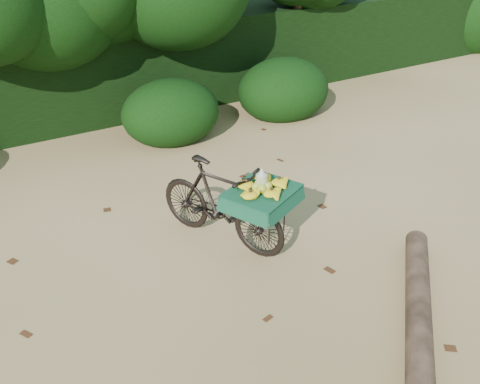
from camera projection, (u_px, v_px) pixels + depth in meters
ground at (211, 300)px, 5.58m from camera, size 80.00×80.00×0.00m
vendor_bicycle at (222, 203)px, 6.29m from camera, size 1.38×1.97×1.13m
fallen_log at (419, 344)px, 4.86m from camera, size 2.84×2.67×0.26m
hedge_backdrop at (56, 76)px, 9.83m from camera, size 26.00×1.80×1.80m
tree_row at (16, 29)px, 8.40m from camera, size 14.50×2.00×4.00m
bush_clumps at (118, 126)px, 8.79m from camera, size 8.80×1.70×0.90m
leaf_litter at (185, 269)px, 6.07m from camera, size 7.00×7.30×0.01m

